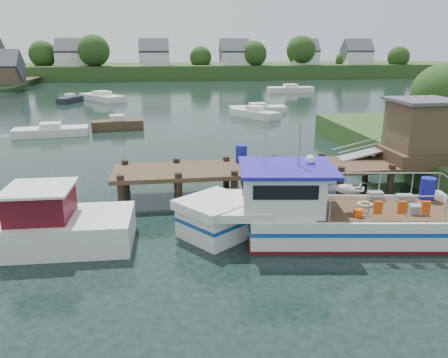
{
  "coord_description": "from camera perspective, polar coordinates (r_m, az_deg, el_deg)",
  "views": [
    {
      "loc": [
        -3.53,
        -19.75,
        6.95
      ],
      "look_at": [
        -1.0,
        -1.5,
        1.3
      ],
      "focal_mm": 35.0,
      "sensor_mm": 36.0,
      "label": 1
    }
  ],
  "objects": [
    {
      "name": "moored_rowboat",
      "position": [
        38.95,
        -13.73,
        6.98
      ],
      "size": [
        4.45,
        1.94,
        1.25
      ],
      "rotation": [
        0.0,
        0.0,
        -0.41
      ],
      "color": "#473422",
      "rests_on": "ground"
    },
    {
      "name": "ground_plane",
      "position": [
        21.23,
        2.12,
        -2.07
      ],
      "size": [
        160.0,
        160.0,
        0.0
      ],
      "primitive_type": "plane",
      "color": "black"
    },
    {
      "name": "moored_c",
      "position": [
        48.38,
        4.42,
        9.16
      ],
      "size": [
        6.11,
        2.16,
        0.96
      ],
      "rotation": [
        0.0,
        0.0,
        -0.19
      ],
      "color": "silver",
      "rests_on": "ground"
    },
    {
      "name": "lobster_boat",
      "position": [
        16.69,
        11.85,
        -4.42
      ],
      "size": [
        10.83,
        4.37,
        5.21
      ],
      "rotation": [
        0.0,
        0.0,
        -0.14
      ],
      "color": "silver",
      "rests_on": "ground"
    },
    {
      "name": "moored_e",
      "position": [
        59.53,
        -19.46,
        9.79
      ],
      "size": [
        2.81,
        4.28,
        1.12
      ],
      "rotation": [
        0.0,
        0.0,
        -0.21
      ],
      "color": "black",
      "rests_on": "ground"
    },
    {
      "name": "moored_far",
      "position": [
        70.33,
        8.66,
        11.55
      ],
      "size": [
        7.08,
        2.49,
        1.2
      ],
      "rotation": [
        0.0,
        0.0,
        0.25
      ],
      "color": "silver",
      "rests_on": "ground"
    },
    {
      "name": "moored_b",
      "position": [
        44.25,
        4.03,
        8.54
      ],
      "size": [
        4.55,
        5.39,
        1.18
      ],
      "rotation": [
        0.0,
        0.0,
        -0.35
      ],
      "color": "silver",
      "rests_on": "ground"
    },
    {
      "name": "work_boat",
      "position": [
        17.22,
        -25.68,
        -5.84
      ],
      "size": [
        8.92,
        2.9,
        4.7
      ],
      "rotation": [
        0.0,
        0.0,
        -0.02
      ],
      "color": "silver",
      "rests_on": "ground"
    },
    {
      "name": "dock",
      "position": [
        22.66,
        18.67,
        4.15
      ],
      "size": [
        16.6,
        3.0,
        4.78
      ],
      "color": "#473422",
      "rests_on": "ground"
    },
    {
      "name": "moored_d",
      "position": [
        60.26,
        -15.62,
        10.26
      ],
      "size": [
        6.58,
        7.42,
        1.26
      ],
      "rotation": [
        0.0,
        0.0,
        0.14
      ],
      "color": "silver",
      "rests_on": "ground"
    },
    {
      "name": "far_shore",
      "position": [
        102.3,
        -6.09,
        14.23
      ],
      "size": [
        140.0,
        42.55,
        9.22
      ],
      "color": "#2F4B1F",
      "rests_on": "ground"
    },
    {
      "name": "moored_a",
      "position": [
        37.77,
        -21.65,
        5.84
      ],
      "size": [
        5.88,
        2.62,
        1.05
      ],
      "rotation": [
        0.0,
        0.0,
        -0.23
      ],
      "color": "silver",
      "rests_on": "ground"
    }
  ]
}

